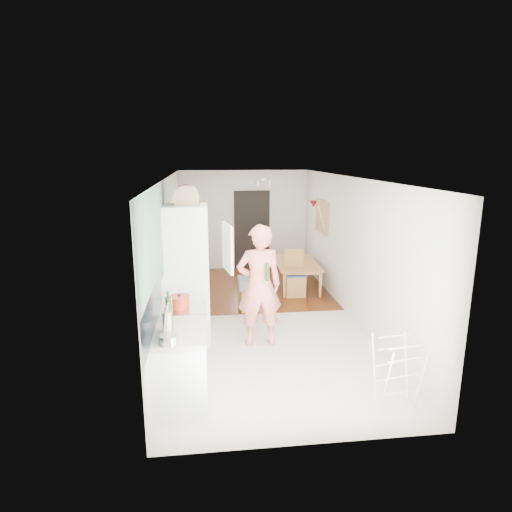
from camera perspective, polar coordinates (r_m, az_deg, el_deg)
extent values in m
cube|color=beige|center=(7.82, 0.82, -8.23)|extent=(3.20, 7.00, 0.01)
cube|color=#612309|center=(9.55, -0.65, -4.12)|extent=(3.20, 3.30, 0.01)
cube|color=slate|center=(5.34, -13.35, 1.89)|extent=(0.02, 3.00, 1.30)
cube|color=black|center=(5.00, -13.54, -7.26)|extent=(0.02, 1.90, 0.50)
cube|color=black|center=(10.91, -0.54, 3.48)|extent=(0.90, 0.04, 2.00)
cube|color=white|center=(5.27, -9.92, -14.56)|extent=(0.60, 0.90, 0.86)
cube|color=beige|center=(5.07, -10.13, -9.96)|extent=(0.62, 0.92, 0.06)
cube|color=white|center=(5.94, -9.56, -11.09)|extent=(0.60, 0.60, 0.88)
cube|color=#BCBCBF|center=(5.76, -9.74, -6.92)|extent=(0.60, 0.60, 0.04)
cube|color=white|center=(6.68, -9.13, -2.47)|extent=(0.66, 0.66, 2.15)
cube|color=white|center=(6.27, -3.82, 1.11)|extent=(0.14, 0.56, 0.70)
cube|color=white|center=(6.56, -6.58, 1.60)|extent=(0.02, 0.52, 0.66)
cube|color=tan|center=(9.54, 8.80, 5.23)|extent=(0.03, 0.90, 0.70)
cube|color=#AF7538|center=(9.54, 8.72, 5.23)|extent=(0.00, 0.94, 0.74)
cone|color=maroon|center=(10.13, 7.64, 6.88)|extent=(0.18, 0.18, 0.16)
imported|color=#F4796A|center=(6.43, 0.45, -2.55)|extent=(0.84, 0.58, 2.23)
imported|color=#AF7538|center=(9.52, 5.59, -2.76)|extent=(0.83, 1.41, 0.48)
cube|color=slate|center=(7.98, -0.83, -3.58)|extent=(0.43, 0.43, 0.19)
cylinder|color=red|center=(5.72, -10.19, -6.04)|extent=(0.32, 0.32, 0.16)
cylinder|color=#BCBCBF|center=(4.71, -11.47, -10.85)|extent=(0.24, 0.24, 0.10)
cylinder|color=#17411B|center=(6.28, 1.49, -2.16)|extent=(0.06, 0.06, 0.27)
cylinder|color=#17411B|center=(4.99, -11.48, -8.14)|extent=(0.09, 0.09, 0.30)
cylinder|color=#17411B|center=(5.28, -11.59, -6.96)|extent=(0.09, 0.09, 0.30)
cylinder|color=beige|center=(4.97, -11.77, -8.64)|extent=(0.10, 0.10, 0.24)
cylinder|color=tan|center=(5.37, -11.40, -7.07)|extent=(0.07, 0.07, 0.22)
cylinder|color=tan|center=(5.40, -11.37, -7.01)|extent=(0.07, 0.07, 0.21)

